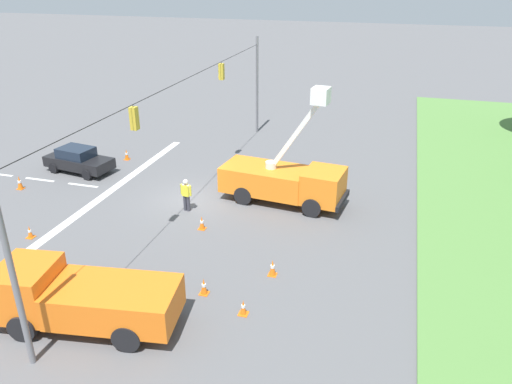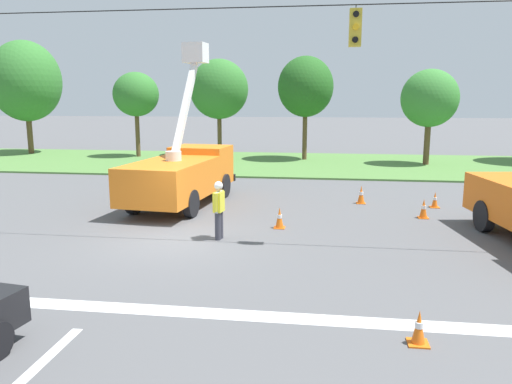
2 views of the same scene
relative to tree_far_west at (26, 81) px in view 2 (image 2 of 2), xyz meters
name	(u,v)px [view 2 (image 2 of 2)]	position (x,y,z in m)	size (l,w,h in m)	color
ground_plane	(173,240)	(17.56, -20.96, -5.42)	(200.00, 200.00, 0.00)	#565659
grass_verge	(256,163)	(17.56, -2.96, -5.37)	(56.00, 12.00, 0.10)	#517F3D
lane_markings	(65,341)	(17.56, -27.34, -5.42)	(17.60, 15.25, 0.01)	silver
signal_gantry	(168,96)	(17.53, -20.96, -1.17)	(26.20, 0.33, 7.20)	slate
tree_far_west	(26,81)	(0.00, 0.00, 0.00)	(5.09, 5.18, 8.37)	brown
tree_west	(136,95)	(8.79, -0.86, -0.98)	(3.20, 3.04, 6.00)	brown
tree_centre	(219,89)	(14.43, 0.52, -0.61)	(4.17, 3.61, 6.93)	brown
tree_east	(306,87)	(20.62, -0.97, -0.49)	(3.68, 3.98, 6.95)	brown
tree_far_east	(430,99)	(28.31, -2.57, -1.25)	(3.49, 3.23, 5.96)	brown
utility_truck_bucket_lift	(182,171)	(16.42, -15.91, -4.08)	(3.17, 6.95, 6.43)	orange
road_worker	(219,207)	(18.89, -20.62, -4.42)	(0.30, 0.64, 1.77)	#383842
traffic_cone_foreground_left	(435,200)	(26.29, -15.14, -5.12)	(0.36, 0.36, 0.62)	orange
traffic_cone_foreground_right	(361,195)	(23.50, -14.75, -5.06)	(0.36, 0.36, 0.73)	orange
traffic_cone_mid_left	(419,328)	(23.68, -26.58, -5.12)	(0.36, 0.36, 0.62)	orange
traffic_cone_lane_edge_a	(280,218)	(20.58, -19.08, -5.08)	(0.36, 0.36, 0.69)	orange
traffic_cone_lane_edge_b	(424,209)	(25.52, -17.00, -5.08)	(0.36, 0.36, 0.70)	orange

